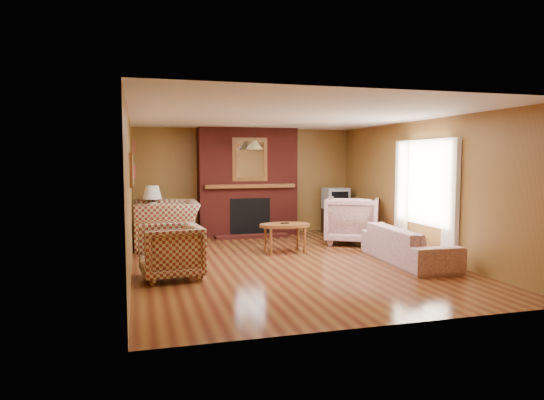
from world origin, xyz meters
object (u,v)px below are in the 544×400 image
object	(u,v)px
coffee_table	(285,227)
crt_tv	(336,198)
tv_stand	(335,221)
fireplace	(248,183)
plaid_armchair	(171,252)
side_table	(153,230)
table_lamp	(152,200)
floral_armchair	(352,220)
plaid_loveseat	(167,224)
floral_sofa	(408,245)

from	to	relation	value
coffee_table	crt_tv	size ratio (longest dim) A/B	1.76
tv_stand	fireplace	bearing A→B (deg)	170.81
plaid_armchair	side_table	distance (m)	3.10
plaid_armchair	crt_tv	bearing A→B (deg)	124.84
coffee_table	side_table	xyz separation A→B (m)	(-2.29, 1.69, -0.20)
fireplace	table_lamp	bearing A→B (deg)	-165.71
tv_stand	floral_armchair	bearing A→B (deg)	-103.85
side_table	plaid_loveseat	bearing A→B (deg)	-62.37
plaid_armchair	floral_armchair	world-z (taller)	floral_armchair
coffee_table	plaid_loveseat	bearing A→B (deg)	149.30
plaid_armchair	floral_sofa	world-z (taller)	plaid_armchair
fireplace	side_table	bearing A→B (deg)	-165.71
table_lamp	crt_tv	xyz separation A→B (m)	(4.15, 0.34, -0.09)
plaid_loveseat	crt_tv	distance (m)	4.00
plaid_armchair	tv_stand	size ratio (longest dim) A/B	1.53
fireplace	floral_armchair	world-z (taller)	fireplace
plaid_loveseat	side_table	size ratio (longest dim) A/B	2.55
plaid_loveseat	plaid_armchair	world-z (taller)	plaid_loveseat
plaid_loveseat	tv_stand	world-z (taller)	plaid_loveseat
tv_stand	plaid_armchair	bearing A→B (deg)	-143.34
plaid_armchair	coffee_table	world-z (taller)	plaid_armchair
table_lamp	tv_stand	size ratio (longest dim) A/B	1.14
floral_armchair	tv_stand	world-z (taller)	floral_armchair
plaid_armchair	floral_armchair	xyz separation A→B (m)	(3.75, 1.97, 0.09)
plaid_loveseat	table_lamp	size ratio (longest dim) A/B	2.17
fireplace	table_lamp	world-z (taller)	fireplace
table_lamp	crt_tv	size ratio (longest dim) A/B	1.19
tv_stand	crt_tv	size ratio (longest dim) A/B	1.05
plaid_loveseat	floral_sofa	xyz separation A→B (m)	(3.75, -2.59, -0.15)
tv_stand	crt_tv	bearing A→B (deg)	-94.04
tv_stand	table_lamp	bearing A→B (deg)	-179.22
plaid_loveseat	coffee_table	xyz separation A→B (m)	(2.04, -1.21, 0.02)
fireplace	table_lamp	size ratio (longest dim) A/B	3.79
floral_armchair	table_lamp	distance (m)	4.08
floral_armchair	table_lamp	xyz separation A→B (m)	(-3.90, 1.12, 0.42)
plaid_loveseat	floral_sofa	bearing A→B (deg)	56.96
floral_sofa	side_table	size ratio (longest dim) A/B	3.79
table_lamp	tv_stand	world-z (taller)	table_lamp
plaid_loveseat	floral_armchair	bearing A→B (deg)	81.51
plaid_armchair	floral_sofa	size ratio (longest dim) A/B	0.42
crt_tv	tv_stand	bearing A→B (deg)	90.00
floral_sofa	crt_tv	distance (m)	3.45
fireplace	side_table	world-z (taller)	fireplace
plaid_loveseat	plaid_armchair	size ratio (longest dim) A/B	1.61
floral_sofa	coffee_table	world-z (taller)	floral_sofa
floral_sofa	floral_armchair	distance (m)	1.95
plaid_loveseat	plaid_armchair	distance (m)	2.62
fireplace	plaid_loveseat	bearing A→B (deg)	-151.31
floral_sofa	side_table	bearing A→B (deg)	55.63
plaid_armchair	side_table	size ratio (longest dim) A/B	1.58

